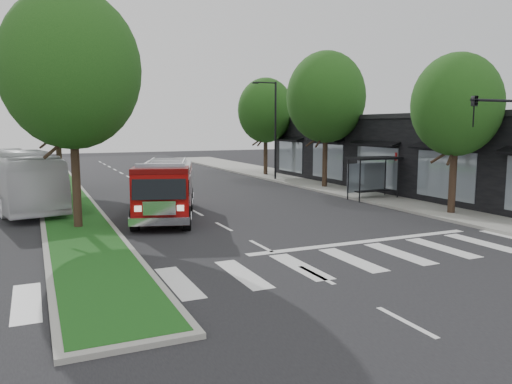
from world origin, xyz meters
TOP-DOWN VIEW (x-y plane):
  - ground at (0.00, 0.00)m, footprint 140.00×140.00m
  - sidewalk_right at (12.50, 10.00)m, footprint 5.00×80.00m
  - median at (-6.00, 18.00)m, footprint 3.00×50.00m
  - storefront_row at (17.00, 10.00)m, footprint 8.00×30.00m
  - bus_shelter at (11.20, 8.15)m, footprint 3.20×1.60m
  - tree_right_near at (11.50, 2.00)m, footprint 4.40×4.40m
  - tree_right_mid at (11.50, 14.00)m, footprint 5.60×5.60m
  - tree_right_far at (11.50, 24.00)m, footprint 5.00×5.00m
  - tree_median_near at (-6.00, 6.00)m, footprint 5.80×5.80m
  - tree_median_far at (-6.00, 20.00)m, footprint 5.60×5.60m
  - streetlight_right_far at (10.35, 20.00)m, footprint 2.11×0.20m
  - fire_engine at (-1.77, 7.35)m, footprint 4.88×8.66m
  - city_bus at (-8.50, 13.37)m, footprint 4.83×11.73m

SIDE VIEW (x-z plane):
  - ground at x=0.00m, z-range 0.00..0.00m
  - sidewalk_right at x=12.50m, z-range 0.00..0.15m
  - median at x=-6.00m, z-range 0.00..0.16m
  - fire_engine at x=-1.77m, z-range -0.06..2.82m
  - city_bus at x=-8.50m, z-range 0.00..3.18m
  - bus_shelter at x=11.20m, z-range 0.73..3.34m
  - storefront_row at x=17.00m, z-range 0.00..5.00m
  - streetlight_right_far at x=10.35m, z-range 0.48..8.48m
  - tree_right_near at x=11.50m, z-range 1.48..9.53m
  - tree_right_far at x=11.50m, z-range 1.47..10.20m
  - tree_right_mid at x=11.50m, z-range 1.63..11.35m
  - tree_median_far at x=-6.00m, z-range 1.63..11.35m
  - tree_median_near at x=-6.00m, z-range 1.73..11.89m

